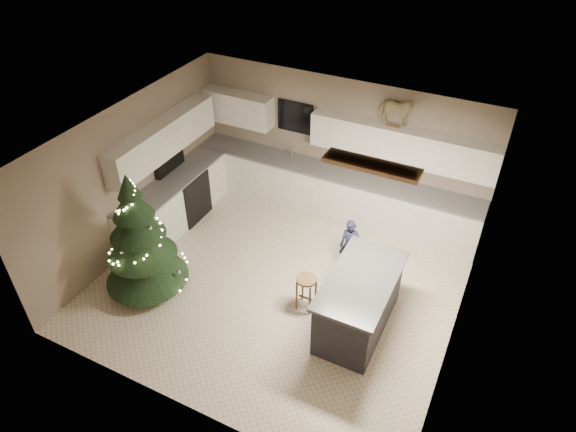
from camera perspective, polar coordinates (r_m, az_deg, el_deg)
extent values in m
plane|color=beige|center=(8.44, -1.07, -7.54)|extent=(5.50, 5.50, 0.00)
cube|color=gray|center=(9.51, 5.82, 7.73)|extent=(5.50, 0.02, 2.60)
cube|color=gray|center=(6.09, -12.33, -13.43)|extent=(5.50, 0.02, 2.60)
cube|color=gray|center=(8.97, -17.02, 4.25)|extent=(0.02, 5.00, 2.60)
cube|color=gray|center=(7.04, 19.26, -6.55)|extent=(0.02, 5.00, 2.60)
cube|color=silver|center=(6.87, -1.31, 8.12)|extent=(5.50, 5.00, 0.02)
cube|color=brown|center=(6.56, 9.29, 5.57)|extent=(1.25, 0.32, 0.06)
cube|color=white|center=(6.57, 9.26, 5.31)|extent=(1.15, 0.24, 0.02)
cube|color=white|center=(9.71, 4.86, 2.58)|extent=(5.48, 0.60, 0.90)
cube|color=white|center=(9.62, -12.51, 1.37)|extent=(0.60, 2.60, 0.90)
cube|color=slate|center=(9.45, 4.98, 4.90)|extent=(5.48, 0.62, 0.04)
cube|color=slate|center=(9.36, -12.84, 3.69)|extent=(0.62, 2.60, 0.04)
cube|color=white|center=(9.99, -5.63, 11.84)|extent=(1.40, 0.35, 0.60)
cube|color=white|center=(8.89, 12.51, 7.73)|extent=(3.20, 0.35, 0.60)
cube|color=white|center=(9.13, -13.71, 8.37)|extent=(0.35, 2.60, 0.60)
cube|color=black|center=(9.60, 0.82, 10.93)|extent=(0.70, 0.04, 0.60)
cube|color=#99999E|center=(9.77, 0.09, 6.09)|extent=(0.55, 0.40, 0.06)
cylinder|color=#99999E|center=(9.77, 0.35, 7.17)|extent=(0.03, 0.03, 0.24)
cube|color=black|center=(9.80, -11.38, 2.26)|extent=(0.64, 0.75, 0.90)
cube|color=black|center=(9.62, -13.02, 5.56)|extent=(0.10, 0.75, 0.30)
cube|color=black|center=(7.58, 7.86, -9.65)|extent=(0.80, 1.60, 0.90)
cube|color=#2E2E2E|center=(7.24, 8.18, -7.06)|extent=(0.90, 1.70, 0.05)
cylinder|color=brown|center=(7.69, 2.08, -7.05)|extent=(0.31, 0.31, 0.04)
cylinder|color=brown|center=(7.86, 0.96, -8.87)|extent=(0.03, 0.03, 0.56)
cylinder|color=brown|center=(7.79, 2.43, -9.37)|extent=(0.03, 0.03, 0.56)
cylinder|color=brown|center=(8.00, 1.65, -7.85)|extent=(0.03, 0.03, 0.56)
cylinder|color=brown|center=(7.94, 3.10, -8.34)|extent=(0.03, 0.03, 0.56)
cube|color=brown|center=(7.96, 2.02, -9.09)|extent=(0.24, 0.03, 0.03)
cylinder|color=#3F2816|center=(8.60, -15.24, -6.83)|extent=(0.11, 0.11, 0.29)
cone|color=black|center=(8.35, -15.65, -4.93)|extent=(1.30, 1.30, 0.67)
cone|color=black|center=(8.08, -16.15, -2.66)|extent=(1.07, 1.07, 0.57)
cone|color=black|center=(7.85, -16.61, -0.52)|extent=(0.84, 0.84, 0.52)
cone|color=black|center=(7.66, -17.04, 1.46)|extent=(0.61, 0.61, 0.48)
cone|color=black|center=(7.51, -17.42, 3.23)|extent=(0.34, 0.34, 0.38)
sphere|color=#FFD88C|center=(8.19, -11.66, -7.91)|extent=(0.03, 0.03, 0.03)
sphere|color=#FFD88C|center=(8.29, -11.14, -6.77)|extent=(0.03, 0.03, 0.03)
sphere|color=#FFD88C|center=(8.41, -11.04, -5.64)|extent=(0.03, 0.03, 0.03)
sphere|color=#FFD88C|center=(8.53, -11.35, -4.61)|extent=(0.03, 0.03, 0.03)
sphere|color=#FFD88C|center=(8.63, -12.01, -3.74)|extent=(0.03, 0.03, 0.03)
sphere|color=#FFD88C|center=(8.72, -12.93, -3.09)|extent=(0.03, 0.03, 0.03)
sphere|color=#FFD88C|center=(8.77, -14.02, -2.66)|extent=(0.03, 0.03, 0.03)
sphere|color=#FFD88C|center=(8.79, -15.19, -2.47)|extent=(0.03, 0.03, 0.03)
sphere|color=#FFD88C|center=(8.77, -16.35, -2.49)|extent=(0.03, 0.03, 0.03)
sphere|color=#FFD88C|center=(8.71, -17.41, -2.70)|extent=(0.03, 0.03, 0.03)
sphere|color=#FFD88C|center=(8.62, -18.29, -3.06)|extent=(0.03, 0.03, 0.03)
sphere|color=#FFD88C|center=(8.50, -18.93, -3.51)|extent=(0.03, 0.03, 0.03)
sphere|color=#FFD88C|center=(8.37, -19.28, -4.01)|extent=(0.03, 0.03, 0.03)
sphere|color=#FFD88C|center=(8.22, -19.32, -4.48)|extent=(0.03, 0.03, 0.03)
sphere|color=#FFD88C|center=(8.08, -19.04, -4.86)|extent=(0.03, 0.03, 0.03)
sphere|color=#FFD88C|center=(7.96, -18.49, -5.10)|extent=(0.03, 0.03, 0.03)
sphere|color=#FFD88C|center=(7.86, -17.71, -5.15)|extent=(0.03, 0.03, 0.03)
sphere|color=#FFD88C|center=(7.79, -16.82, -5.00)|extent=(0.03, 0.03, 0.03)
sphere|color=#FFD88C|center=(7.75, -15.89, -4.64)|extent=(0.03, 0.03, 0.03)
sphere|color=#FFD88C|center=(7.74, -15.05, -4.10)|extent=(0.03, 0.03, 0.03)
sphere|color=#FFD88C|center=(7.77, -14.38, -3.43)|extent=(0.03, 0.03, 0.03)
sphere|color=#FFD88C|center=(7.82, -13.93, -2.69)|extent=(0.03, 0.03, 0.03)
sphere|color=#FFD88C|center=(7.88, -13.74, -1.93)|extent=(0.03, 0.03, 0.03)
sphere|color=#FFD88C|center=(7.94, -13.80, -1.21)|extent=(0.03, 0.03, 0.03)
sphere|color=#FFD88C|center=(8.00, -14.10, -0.58)|extent=(0.03, 0.03, 0.03)
sphere|color=#FFD88C|center=(8.05, -14.58, -0.05)|extent=(0.03, 0.03, 0.03)
sphere|color=#FFD88C|center=(8.09, -15.19, 0.34)|extent=(0.03, 0.03, 0.03)
sphere|color=#FFD88C|center=(8.10, -15.88, 0.61)|extent=(0.03, 0.03, 0.03)
sphere|color=#FFD88C|center=(8.08, -16.56, 0.76)|extent=(0.03, 0.03, 0.03)
sphere|color=#FFD88C|center=(8.05, -17.21, 0.80)|extent=(0.03, 0.03, 0.03)
sphere|color=#FFD88C|center=(8.00, -17.75, 0.76)|extent=(0.03, 0.03, 0.03)
sphere|color=#FFD88C|center=(7.93, -18.16, 0.68)|extent=(0.03, 0.03, 0.03)
sphere|color=#FFD88C|center=(7.85, -18.41, 0.59)|extent=(0.03, 0.03, 0.03)
sphere|color=#FFD88C|center=(7.77, -18.50, 0.51)|extent=(0.03, 0.03, 0.03)
sphere|color=#FFD88C|center=(7.70, -18.43, 0.49)|extent=(0.03, 0.03, 0.03)
sphere|color=#FFD88C|center=(7.63, -18.24, 0.54)|extent=(0.03, 0.03, 0.03)
sphere|color=#FFD88C|center=(7.57, -17.95, 0.67)|extent=(0.03, 0.03, 0.03)
sphere|color=#FFD88C|center=(7.53, -17.62, 0.88)|extent=(0.03, 0.03, 0.03)
sphere|color=#FFD88C|center=(7.50, -17.28, 1.18)|extent=(0.03, 0.03, 0.03)
sphere|color=#FFD88C|center=(7.48, -17.00, 1.54)|extent=(0.03, 0.03, 0.03)
sphere|color=#FFD88C|center=(7.48, -16.79, 1.93)|extent=(0.03, 0.03, 0.03)
sphere|color=#FFD88C|center=(7.48, -16.67, 2.34)|extent=(0.03, 0.03, 0.03)
sphere|color=#FFD88C|center=(7.49, -16.66, 2.75)|extent=(0.03, 0.03, 0.03)
sphere|color=#FFD88C|center=(7.50, -16.74, 3.12)|extent=(0.03, 0.03, 0.03)
sphere|color=#FFD88C|center=(7.50, -16.89, 3.46)|extent=(0.03, 0.03, 0.03)
sphere|color=#FFD88C|center=(7.49, -17.08, 3.76)|extent=(0.03, 0.03, 0.03)
sphere|color=silver|center=(8.11, -12.50, -6.67)|extent=(0.07, 0.07, 0.07)
sphere|color=silver|center=(8.58, -15.70, -1.97)|extent=(0.07, 0.07, 0.07)
sphere|color=silver|center=(7.94, -18.34, -3.54)|extent=(0.07, 0.07, 0.07)
sphere|color=silver|center=(7.78, -14.84, -0.96)|extent=(0.07, 0.07, 0.07)
sphere|color=silver|center=(7.84, -17.18, 1.46)|extent=(0.07, 0.07, 0.07)
sphere|color=silver|center=(7.53, -17.54, 2.44)|extent=(0.07, 0.07, 0.07)
imported|color=black|center=(8.48, 6.89, -3.26)|extent=(0.39, 0.31, 0.94)
cube|color=brown|center=(8.75, 11.54, 9.69)|extent=(0.24, 0.02, 0.02)
cube|color=brown|center=(8.81, 11.69, 9.89)|extent=(0.24, 0.02, 0.02)
imported|color=beige|center=(8.67, 11.83, 11.35)|extent=(0.61, 0.28, 0.51)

